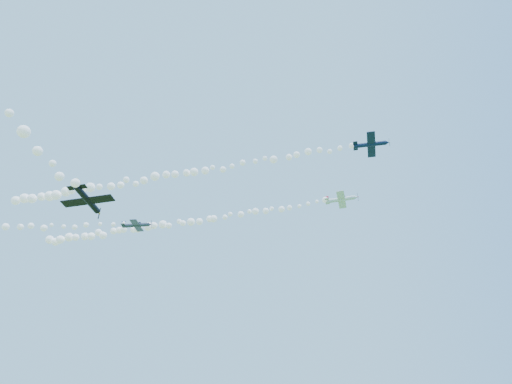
# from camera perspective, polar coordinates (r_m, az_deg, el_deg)

# --- Properties ---
(plane_white) EXTENTS (7.11, 7.52, 2.07)m
(plane_white) POSITION_cam_1_polar(r_m,az_deg,el_deg) (90.31, 11.30, -0.96)
(plane_white) COLOR white
(smoke_trail_white) EXTENTS (68.85, 10.03, 3.00)m
(smoke_trail_white) POSITION_cam_1_polar(r_m,az_deg,el_deg) (98.16, -10.49, -4.07)
(smoke_trail_white) COLOR white
(plane_navy) EXTENTS (6.76, 7.17, 2.38)m
(plane_navy) POSITION_cam_1_polar(r_m,az_deg,el_deg) (81.22, 15.09, 6.16)
(plane_navy) COLOR #0C1736
(smoke_trail_navy) EXTENTS (74.74, 9.49, 2.69)m
(smoke_trail_navy) POSITION_cam_1_polar(r_m,az_deg,el_deg) (87.69, -11.42, 2.14)
(smoke_trail_navy) COLOR white
(plane_grey) EXTENTS (6.85, 7.21, 1.86)m
(plane_grey) POSITION_cam_1_polar(r_m,az_deg,el_deg) (97.90, -15.62, -4.28)
(plane_grey) COLOR #313648
(plane_black) EXTENTS (7.43, 7.08, 2.52)m
(plane_black) POSITION_cam_1_polar(r_m,az_deg,el_deg) (63.19, -21.51, -1.01)
(plane_black) COLOR black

